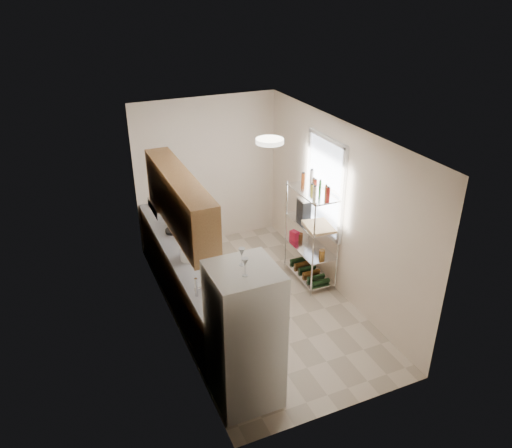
{
  "coord_description": "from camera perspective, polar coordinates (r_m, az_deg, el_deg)",
  "views": [
    {
      "loc": [
        -2.46,
        -5.52,
        4.37
      ],
      "look_at": [
        0.06,
        0.25,
        1.19
      ],
      "focal_mm": 35.0,
      "sensor_mm": 36.0,
      "label": 1
    }
  ],
  "objects": [
    {
      "name": "upper_cabinets",
      "position": [
        6.33,
        -8.75,
        2.63
      ],
      "size": [
        0.33,
        2.2,
        0.72
      ],
      "primitive_type": "cube",
      "color": "#AF804A",
      "rests_on": "room"
    },
    {
      "name": "window",
      "position": [
        7.48,
        7.9,
        4.4
      ],
      "size": [
        0.06,
        1.0,
        1.46
      ],
      "primitive_type": "cube",
      "color": "white",
      "rests_on": "room"
    },
    {
      "name": "wine_glass_b",
      "position": [
        5.04,
        -1.63,
        -3.76
      ],
      "size": [
        0.07,
        0.07,
        0.2
      ],
      "primitive_type": null,
      "color": "silver",
      "rests_on": "refrigerator"
    },
    {
      "name": "refrigerator",
      "position": [
        5.52,
        -1.31,
        -12.75
      ],
      "size": [
        0.7,
        0.7,
        1.71
      ],
      "primitive_type": "cube",
      "color": "silver",
      "rests_on": "ground"
    },
    {
      "name": "bakers_rack",
      "position": [
        7.52,
        6.46,
        0.9
      ],
      "size": [
        0.45,
        0.9,
        1.73
      ],
      "color": "silver",
      "rests_on": "ground"
    },
    {
      "name": "rice_cooker",
      "position": [
        6.79,
        -7.63,
        -3.22
      ],
      "size": [
        0.25,
        0.25,
        0.21
      ],
      "primitive_type": "cylinder",
      "color": "silver",
      "rests_on": "counter_run"
    },
    {
      "name": "ceiling_dome",
      "position": [
        6.05,
        1.58,
        9.47
      ],
      "size": [
        0.34,
        0.34,
        0.05
      ],
      "primitive_type": "cylinder",
      "color": "white",
      "rests_on": "room"
    },
    {
      "name": "frying_pan_large",
      "position": [
        7.55,
        -9.43,
        -0.77
      ],
      "size": [
        0.32,
        0.32,
        0.04
      ],
      "primitive_type": "cylinder",
      "rotation": [
        0.0,
        0.0,
        -0.42
      ],
      "color": "black",
      "rests_on": "counter_run"
    },
    {
      "name": "wine_glass_a",
      "position": [
        4.87,
        -1.27,
        -4.95
      ],
      "size": [
        0.07,
        0.07,
        0.2
      ],
      "primitive_type": null,
      "color": "silver",
      "rests_on": "refrigerator"
    },
    {
      "name": "frying_pan_small",
      "position": [
        7.74,
        -9.24,
        -0.04
      ],
      "size": [
        0.3,
        0.3,
        0.04
      ],
      "primitive_type": "cylinder",
      "rotation": [
        0.0,
        0.0,
        0.55
      ],
      "color": "black",
      "rests_on": "counter_run"
    },
    {
      "name": "counter_run",
      "position": [
        7.3,
        -7.71,
        -5.95
      ],
      "size": [
        0.63,
        3.51,
        0.9
      ],
      "color": "#AF804A",
      "rests_on": "ground"
    },
    {
      "name": "range_hood",
      "position": [
        7.23,
        -9.83,
        2.03
      ],
      "size": [
        0.5,
        0.6,
        0.12
      ],
      "primitive_type": "cube",
      "color": "#B7BABC",
      "rests_on": "room"
    },
    {
      "name": "cutting_board",
      "position": [
        7.4,
        7.18,
        -0.28
      ],
      "size": [
        0.44,
        0.53,
        0.03
      ],
      "primitive_type": "cube",
      "rotation": [
        0.0,
        0.0,
        -0.15
      ],
      "color": "tan",
      "rests_on": "bakers_rack"
    },
    {
      "name": "room",
      "position": [
        6.78,
        0.37,
        -0.13
      ],
      "size": [
        2.52,
        4.42,
        2.62
      ],
      "color": "beige",
      "rests_on": "ground"
    },
    {
      "name": "storage_bag",
      "position": [
        7.94,
        4.4,
        -1.33
      ],
      "size": [
        0.13,
        0.16,
        0.15
      ],
      "primitive_type": "cube",
      "rotation": [
        0.0,
        0.0,
        0.32
      ],
      "color": "#B41632",
      "rests_on": "bakers_rack"
    },
    {
      "name": "espresso_machine",
      "position": [
        7.72,
        5.5,
        1.95
      ],
      "size": [
        0.16,
        0.23,
        0.26
      ],
      "primitive_type": "cube",
      "rotation": [
        0.0,
        0.0,
        -0.05
      ],
      "color": "black",
      "rests_on": "bakers_rack"
    }
  ]
}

